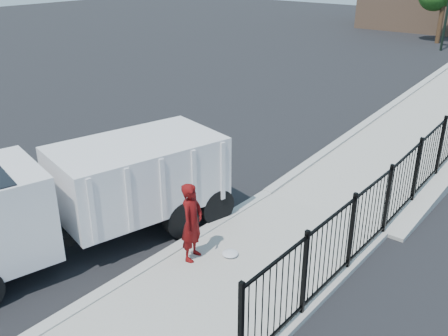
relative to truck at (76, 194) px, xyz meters
The scene contains 6 objects.
ground 2.70m from the truck, 30.88° to the left, with size 120.00×120.00×0.00m, color black.
sidewalk 4.20m from the truck, 12.06° to the right, with size 3.55×12.00×0.12m, color #9E998E.
curb 2.52m from the truck, 22.97° to the right, with size 0.30×12.00×0.16m, color #ADAAA3.
truck is the anchor object (origin of this frame).
worker 2.86m from the truck, 25.82° to the left, with size 0.69×0.45×1.89m, color #590909.
debris 3.88m from the truck, 30.33° to the left, with size 0.40×0.40×0.10m, color silver.
Camera 1 is at (7.35, -7.12, 6.65)m, focal length 40.00 mm.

